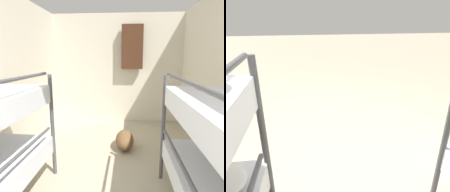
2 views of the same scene
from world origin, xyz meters
The scene contains 3 objects.
wall_back centered at (0.00, 4.61, 1.16)m, with size 2.89×0.06×2.32m.
duffel_bag centered at (0.20, 3.14, 0.14)m, with size 0.28×0.51×0.28m.
hanging_coat centered at (0.32, 4.46, 1.62)m, with size 0.44×0.12×0.90m.
Camera 1 is at (0.24, 0.20, 1.41)m, focal length 32.00 mm.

